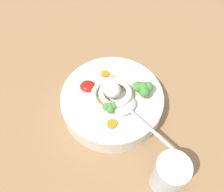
{
  "coord_description": "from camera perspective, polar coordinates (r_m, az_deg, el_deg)",
  "views": [
    {
      "loc": [
        -10.01,
        -28.2,
        58.5
      ],
      "look_at": [
        -3.91,
        3.74,
        8.51
      ],
      "focal_mm": 40.14,
      "sensor_mm": 36.0,
      "label": 1
    }
  ],
  "objects": [
    {
      "name": "broccoli_floret_rear",
      "position": [
        0.58,
        7.14,
        1.76
      ],
      "size": [
        4.85,
        4.17,
        3.83
      ],
      "color": "#7A9E60",
      "rests_on": "soup_bowl"
    },
    {
      "name": "carrot_slice_extra_b",
      "position": [
        0.63,
        -1.58,
        5.06
      ],
      "size": [
        2.02,
        2.02,
        0.51
      ],
      "primitive_type": "cylinder",
      "color": "orange",
      "rests_on": "soup_bowl"
    },
    {
      "name": "carrot_slice_beside_noodles",
      "position": [
        0.56,
        -0.0,
        -6.37
      ],
      "size": [
        2.2,
        2.2,
        0.66
      ],
      "primitive_type": "cylinder",
      "color": "orange",
      "rests_on": "soup_bowl"
    },
    {
      "name": "broccoli_floret_near_spoon",
      "position": [
        0.56,
        -0.46,
        -2.45
      ],
      "size": [
        3.47,
        2.99,
        2.74
      ],
      "color": "#7A9E60",
      "rests_on": "soup_bowl"
    },
    {
      "name": "soup_spoon",
      "position": [
        0.57,
        3.92,
        -3.11
      ],
      "size": [
        11.98,
        16.4,
        1.6
      ],
      "rotation": [
        0.0,
        0.0,
        5.27
      ],
      "color": "#B7B7BC",
      "rests_on": "soup_bowl"
    },
    {
      "name": "chili_sauce_dollop",
      "position": [
        0.61,
        -5.6,
        2.27
      ],
      "size": [
        3.62,
        3.26,
        1.63
      ],
      "primitive_type": "ellipsoid",
      "color": "#B2190F",
      "rests_on": "soup_bowl"
    },
    {
      "name": "soup_bowl",
      "position": [
        0.62,
        -0.0,
        -1.28
      ],
      "size": [
        24.77,
        24.77,
        5.22
      ],
      "color": "silver",
      "rests_on": "table_slab"
    },
    {
      "name": "carrot_slice_extra_a",
      "position": [
        0.59,
        -2.5,
        -1.3
      ],
      "size": [
        2.7,
        2.7,
        0.5
      ],
      "primitive_type": "cylinder",
      "color": "orange",
      "rests_on": "soup_bowl"
    },
    {
      "name": "drinking_glass",
      "position": [
        0.53,
        12.9,
        -17.06
      ],
      "size": [
        6.71,
        6.71,
        10.41
      ],
      "primitive_type": "cylinder",
      "color": "silver",
      "rests_on": "table_slab"
    },
    {
      "name": "noodle_pile",
      "position": [
        0.58,
        0.25,
        0.67
      ],
      "size": [
        11.19,
        10.97,
        4.5
      ],
      "color": "silver",
      "rests_on": "soup_bowl"
    },
    {
      "name": "table_slab",
      "position": [
        0.64,
        4.07,
        -5.54
      ],
      "size": [
        110.38,
        110.38,
        3.29
      ],
      "primitive_type": "cube",
      "color": "#936D47",
      "rests_on": "ground"
    },
    {
      "name": "carrot_slice_front",
      "position": [
        0.62,
        0.12,
        3.48
      ],
      "size": [
        2.97,
        2.97,
        0.58
      ],
      "primitive_type": "cylinder",
      "color": "orange",
      "rests_on": "soup_bowl"
    }
  ]
}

